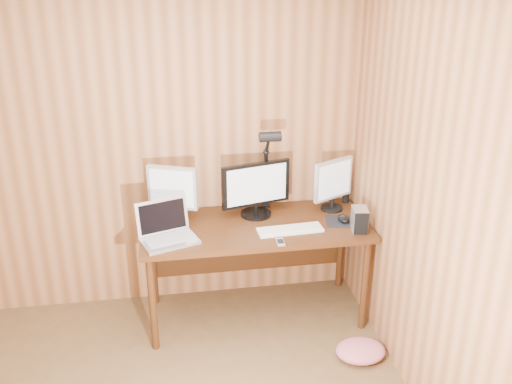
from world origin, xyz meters
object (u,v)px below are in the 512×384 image
object	(u,v)px
hard_drive	(360,220)
desk	(253,235)
keyboard	(290,230)
desk_lamp	(268,158)
speaker	(346,194)
phone	(280,242)
laptop	(166,230)
monitor_left	(173,192)
mouse	(344,219)
monitor_center	(256,189)
monitor_right	(333,183)

from	to	relation	value
hard_drive	desk	bearing A→B (deg)	167.43
keyboard	desk_lamp	xyz separation A→B (m)	(-0.09, 0.37, 0.40)
keyboard	speaker	xyz separation A→B (m)	(0.53, 0.42, 0.05)
phone	desk_lamp	bearing A→B (deg)	90.38
desk	laptop	bearing A→B (deg)	-162.71
monitor_left	mouse	bearing A→B (deg)	11.23
hard_drive	monitor_left	bearing A→B (deg)	172.72
laptop	hard_drive	size ratio (longest dim) A/B	2.62
hard_drive	laptop	bearing A→B (deg)	-174.63
laptop	monitor_center	bearing A→B (deg)	4.49
mouse	speaker	xyz separation A→B (m)	(0.12, 0.34, 0.04)
monitor_right	phone	bearing A→B (deg)	-163.28
desk	monitor_center	size ratio (longest dim) A/B	3.15
monitor_center	mouse	bearing A→B (deg)	-33.47
speaker	desk	bearing A→B (deg)	-164.57
monitor_right	hard_drive	bearing A→B (deg)	-103.44
mouse	desk_lamp	xyz separation A→B (m)	(-0.50, 0.28, 0.39)
phone	monitor_center	bearing A→B (deg)	102.66
speaker	phone	bearing A→B (deg)	-137.34
speaker	keyboard	bearing A→B (deg)	-141.54
keyboard	monitor_left	bearing A→B (deg)	154.85
monitor_center	speaker	bearing A→B (deg)	-4.12
laptop	keyboard	size ratio (longest dim) A/B	0.92
desk_lamp	speaker	bearing A→B (deg)	7.97
mouse	desk	bearing A→B (deg)	-175.58
desk_lamp	monitor_left	bearing A→B (deg)	-172.09
desk	speaker	distance (m)	0.80
mouse	monitor_right	bearing A→B (deg)	111.92
desk	keyboard	distance (m)	0.34
monitor_right	speaker	world-z (taller)	monitor_right
laptop	keyboard	xyz separation A→B (m)	(0.84, -0.02, -0.05)
desk	desk_lamp	size ratio (longest dim) A/B	2.39
monitor_center	hard_drive	distance (m)	0.76
hard_drive	mouse	bearing A→B (deg)	123.06
hard_drive	desk_lamp	xyz separation A→B (m)	(-0.56, 0.43, 0.33)
hard_drive	monitor_center	bearing A→B (deg)	160.69
monitor_center	phone	distance (m)	0.51
monitor_right	phone	xyz separation A→B (m)	(-0.49, -0.46, -0.20)
monitor_left	monitor_center	bearing A→B (deg)	20.84
phone	speaker	distance (m)	0.86
desk	mouse	distance (m)	0.66
monitor_center	keyboard	bearing A→B (deg)	-71.22
keyboard	monitor_center	bearing A→B (deg)	118.89
desk	speaker	size ratio (longest dim) A/B	12.35
monitor_center	hard_drive	world-z (taller)	monitor_center
desk	keyboard	size ratio (longest dim) A/B	3.47
hard_drive	keyboard	bearing A→B (deg)	-178.48
monitor_center	laptop	bearing A→B (deg)	-171.15
monitor_center	monitor_right	bearing A→B (deg)	-13.11
desk	phone	bearing A→B (deg)	-71.82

